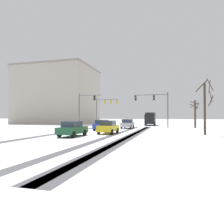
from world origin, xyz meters
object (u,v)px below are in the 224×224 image
object	(u,v)px
traffic_signal_near_left	(85,105)
bare_tree_sidewalk_mid	(205,105)
car_yellow_cab_third	(108,127)
traffic_signal_far_left	(105,105)
car_blue_second	(102,125)
traffic_signal_near_right	(156,103)
car_dark_green_fourth	(72,129)
car_silver_lead	(128,124)
box_truck_delivery	(150,118)
bare_tree_sidewalk_far	(195,113)
office_building_far_left_block	(58,96)

from	to	relation	value
traffic_signal_near_left	bare_tree_sidewalk_mid	size ratio (longest dim) A/B	1.00
car_yellow_cab_third	traffic_signal_far_left	bearing A→B (deg)	108.23
car_blue_second	bare_tree_sidewalk_mid	xyz separation A→B (m)	(13.95, -4.31, 2.61)
traffic_signal_far_left	bare_tree_sidewalk_mid	bearing A→B (deg)	-48.18
traffic_signal_near_right	car_dark_green_fourth	bearing A→B (deg)	-112.38
traffic_signal_far_left	car_silver_lead	size ratio (longest dim) A/B	1.58
car_yellow_cab_third	bare_tree_sidewalk_mid	bearing A→B (deg)	6.56
box_truck_delivery	traffic_signal_near_left	bearing A→B (deg)	-129.04
bare_tree_sidewalk_far	car_blue_second	bearing A→B (deg)	-143.59
traffic_signal_near_left	bare_tree_sidewalk_far	size ratio (longest dim) A/B	1.27
traffic_signal_near_left	box_truck_delivery	world-z (taller)	traffic_signal_near_left
traffic_signal_far_left	car_yellow_cab_third	xyz separation A→B (m)	(7.26, -22.06, -3.95)
car_yellow_cab_third	traffic_signal_near_left	bearing A→B (deg)	124.32
car_yellow_cab_third	car_dark_green_fourth	xyz separation A→B (m)	(-2.67, -4.46, 0.00)
car_blue_second	car_dark_green_fourth	xyz separation A→B (m)	(-0.03, -10.08, 0.00)
bare_tree_sidewalk_far	car_silver_lead	bearing A→B (deg)	-158.50
traffic_signal_near_left	car_dark_green_fourth	xyz separation A→B (m)	(5.43, -16.33, -3.52)
traffic_signal_near_left	car_dark_green_fourth	world-z (taller)	traffic_signal_near_left
car_yellow_cab_third	bare_tree_sidewalk_mid	size ratio (longest dim) A/B	0.64
traffic_signal_near_right	box_truck_delivery	bearing A→B (deg)	99.64
bare_tree_sidewalk_far	office_building_far_left_block	size ratio (longest dim) A/B	0.24
traffic_signal_far_left	box_truck_delivery	xyz separation A→B (m)	(10.21, 3.44, -3.13)
car_blue_second	bare_tree_sidewalk_mid	distance (m)	14.83
car_silver_lead	bare_tree_sidewalk_far	size ratio (longest dim) A/B	0.81
traffic_signal_near_left	bare_tree_sidewalk_far	world-z (taller)	traffic_signal_near_left
office_building_far_left_block	traffic_signal_far_left	bearing A→B (deg)	-29.96
car_yellow_cab_third	traffic_signal_near_right	bearing A→B (deg)	70.61
traffic_signal_near_left	car_yellow_cab_third	distance (m)	14.80
car_silver_lead	office_building_far_left_block	bearing A→B (deg)	140.92
car_dark_green_fourth	bare_tree_sidewalk_far	bearing A→B (deg)	54.98
car_silver_lead	car_dark_green_fourth	distance (m)	16.41
car_blue_second	car_dark_green_fourth	size ratio (longest dim) A/B	0.98
traffic_signal_far_left	car_silver_lead	world-z (taller)	traffic_signal_far_left
car_yellow_cab_third	office_building_far_left_block	distance (m)	42.33
car_yellow_cab_third	box_truck_delivery	size ratio (longest dim) A/B	0.55
bare_tree_sidewalk_mid	office_building_far_left_block	size ratio (longest dim) A/B	0.30
car_silver_lead	bare_tree_sidewalk_far	bearing A→B (deg)	21.50
box_truck_delivery	bare_tree_sidewalk_far	xyz separation A→B (m)	(8.96, -9.16, 1.18)
box_truck_delivery	bare_tree_sidewalk_mid	world-z (taller)	bare_tree_sidewalk_mid
car_yellow_cab_third	office_building_far_left_block	world-z (taller)	office_building_far_left_block
traffic_signal_far_left	bare_tree_sidewalk_mid	distance (m)	27.89
car_blue_second	box_truck_delivery	xyz separation A→B (m)	(5.59, 19.88, 0.82)
car_yellow_cab_third	bare_tree_sidewalk_far	xyz separation A→B (m)	(11.91, 16.34, 2.00)
car_silver_lead	traffic_signal_near_left	bearing A→B (deg)	178.82
box_truck_delivery	office_building_far_left_block	bearing A→B (deg)	165.89
traffic_signal_far_left	car_blue_second	world-z (taller)	traffic_signal_far_left
car_silver_lead	box_truck_delivery	size ratio (longest dim) A/B	0.55
car_yellow_cab_third	car_dark_green_fourth	world-z (taller)	same
car_silver_lead	car_blue_second	xyz separation A→B (m)	(-2.77, -6.09, 0.00)
bare_tree_sidewalk_far	office_building_far_left_block	world-z (taller)	office_building_far_left_block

